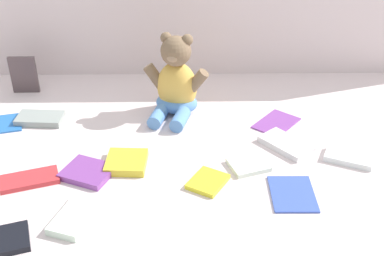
# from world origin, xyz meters

# --- Properties ---
(ground_plane) EXTENTS (3.20, 3.20, 0.00)m
(ground_plane) POSITION_xyz_m (0.00, 0.00, 0.00)
(ground_plane) COLOR silver
(teddy_bear) EXTENTS (0.20, 0.19, 0.24)m
(teddy_bear) POSITION_xyz_m (-0.06, 0.16, 0.09)
(teddy_bear) COLOR #E5B24C
(teddy_bear) RESTS_ON ground_plane
(book_case_0) EXTENTS (0.13, 0.08, 0.02)m
(book_case_0) POSITION_xyz_m (-0.45, 0.11, 0.01)
(book_case_0) COLOR gray
(book_case_0) RESTS_ON ground_plane
(book_case_2) EXTENTS (0.15, 0.11, 0.01)m
(book_case_2) POSITION_xyz_m (-0.40, -0.18, 0.01)
(book_case_2) COLOR red
(book_case_2) RESTS_ON ground_plane
(book_case_3) EXTENTS (0.10, 0.11, 0.02)m
(book_case_3) POSITION_xyz_m (-0.18, -0.11, 0.01)
(book_case_3) COLOR gold
(book_case_3) RESTS_ON ground_plane
(book_case_4) EXTENTS (0.13, 0.11, 0.02)m
(book_case_4) POSITION_xyz_m (0.38, -0.10, 0.01)
(book_case_4) COLOR white
(book_case_4) RESTS_ON ground_plane
(book_case_5) EXTENTS (0.10, 0.13, 0.01)m
(book_case_5) POSITION_xyz_m (0.21, -0.23, 0.00)
(book_case_5) COLOR #3C59C1
(book_case_5) RESTS_ON ground_plane
(book_case_6) EXTENTS (0.15, 0.16, 0.01)m
(book_case_6) POSITION_xyz_m (0.22, 0.09, 0.00)
(book_case_6) COLOR purple
(book_case_6) RESTS_ON ground_plane
(book_case_7) EXTENTS (0.11, 0.12, 0.01)m
(book_case_7) POSITION_xyz_m (-0.54, 0.09, 0.00)
(book_case_7) COLOR blue
(book_case_7) RESTS_ON ground_plane
(book_case_8) EXTENTS (0.11, 0.12, 0.01)m
(book_case_8) POSITION_xyz_m (0.02, -0.19, 0.01)
(book_case_8) COLOR yellow
(book_case_8) RESTS_ON ground_plane
(book_case_9) EXTENTS (0.14, 0.13, 0.02)m
(book_case_9) POSITION_xyz_m (-0.27, -0.15, 0.01)
(book_case_9) COLOR #7F3E95
(book_case_9) RESTS_ON ground_plane
(book_case_10) EXTENTS (0.15, 0.15, 0.02)m
(book_case_10) POSITION_xyz_m (0.23, -0.03, 0.01)
(book_case_10) COLOR silver
(book_case_10) RESTS_ON ground_plane
(book_case_11) EXTENTS (0.11, 0.15, 0.02)m
(book_case_11) POSITION_xyz_m (-0.27, -0.31, 0.01)
(book_case_11) COLOR white
(book_case_11) RESTS_ON ground_plane
(book_case_12) EXTENTS (0.08, 0.01, 0.12)m
(book_case_12) POSITION_xyz_m (-0.53, 0.29, 0.06)
(book_case_12) COLOR #4F4042
(book_case_12) RESTS_ON ground_plane
(book_case_13) EXTENTS (0.11, 0.10, 0.01)m
(book_case_13) POSITION_xyz_m (0.12, -0.12, 0.01)
(book_case_13) COLOR white
(book_case_13) RESTS_ON ground_plane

